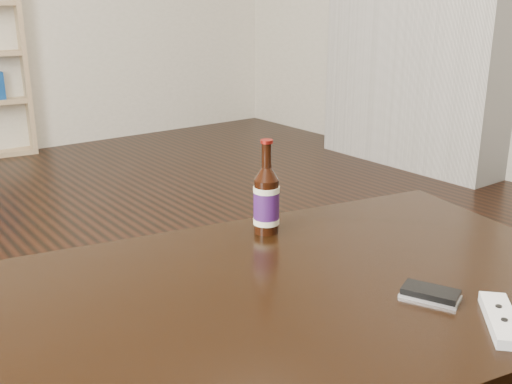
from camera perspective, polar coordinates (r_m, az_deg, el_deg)
coffee_table at (r=1.17m, az=2.47°, el=-12.09°), size 1.41×0.99×0.48m
beer_bottle at (r=1.37m, az=1.00°, el=-0.82°), size 0.08×0.08×0.22m
phone at (r=1.15m, az=16.29°, el=-9.30°), size 0.09×0.12×0.02m
remote at (r=1.10m, az=22.32°, el=-11.17°), size 0.15×0.14×0.02m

